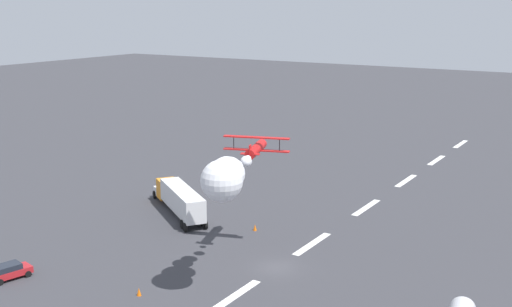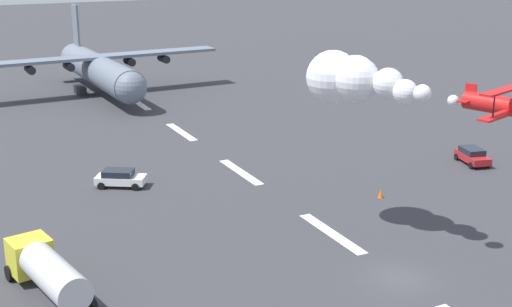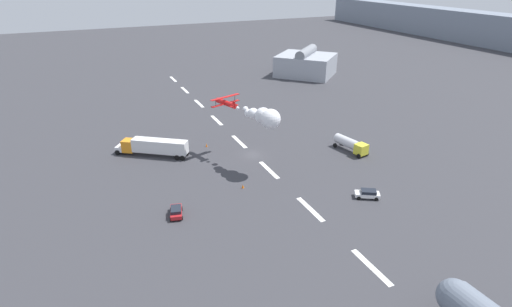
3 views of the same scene
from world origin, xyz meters
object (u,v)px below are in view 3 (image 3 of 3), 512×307
object	(u,v)px
stunt_biplane_red	(262,116)
traffic_cone_far	(243,186)
fuel_tanker_truck	(351,144)
traffic_cone_near	(206,145)
followme_car_yellow	(176,211)
airport_staff_sedan	(368,194)
semi_truck_orange	(154,146)

from	to	relation	value
stunt_biplane_red	traffic_cone_far	world-z (taller)	stunt_biplane_red
fuel_tanker_truck	traffic_cone_near	size ratio (longest dim) A/B	11.47
followme_car_yellow	airport_staff_sedan	size ratio (longest dim) A/B	0.95
airport_staff_sedan	traffic_cone_near	world-z (taller)	airport_staff_sedan
fuel_tanker_truck	traffic_cone_far	world-z (taller)	fuel_tanker_truck
airport_staff_sedan	traffic_cone_far	bearing A→B (deg)	-123.16
fuel_tanker_truck	followme_car_yellow	xyz separation A→B (m)	(9.07, -41.19, -0.92)
fuel_tanker_truck	traffic_cone_far	distance (m)	28.33
stunt_biplane_red	semi_truck_orange	xyz separation A→B (m)	(-15.39, -18.24, -9.22)
stunt_biplane_red	traffic_cone_near	distance (m)	19.88
semi_truck_orange	airport_staff_sedan	bearing A→B (deg)	42.69
airport_staff_sedan	traffic_cone_near	xyz separation A→B (m)	(-32.87, -18.89, -0.44)
followme_car_yellow	airport_staff_sedan	distance (m)	33.07
fuel_tanker_truck	airport_staff_sedan	xyz separation A→B (m)	(17.39, -9.18, -0.92)
airport_staff_sedan	traffic_cone_near	bearing A→B (deg)	-150.11
semi_truck_orange	airport_staff_sedan	xyz separation A→B (m)	(33.08, 30.51, -1.33)
stunt_biplane_red	traffic_cone_far	xyz separation A→B (m)	(5.51, -6.36, -10.98)
stunt_biplane_red	semi_truck_orange	bearing A→B (deg)	-130.15
followme_car_yellow	traffic_cone_far	xyz separation A→B (m)	(-3.86, 13.37, -0.44)
semi_truck_orange	followme_car_yellow	world-z (taller)	semi_truck_orange
stunt_biplane_red	airport_staff_sedan	bearing A→B (deg)	34.75
semi_truck_orange	traffic_cone_near	bearing A→B (deg)	88.98
semi_truck_orange	traffic_cone_far	distance (m)	24.11
stunt_biplane_red	airport_staff_sedan	world-z (taller)	stunt_biplane_red
semi_truck_orange	followme_car_yellow	distance (m)	24.84
semi_truck_orange	fuel_tanker_truck	world-z (taller)	semi_truck_orange
stunt_biplane_red	airport_staff_sedan	xyz separation A→B (m)	(17.69, 12.27, -10.55)
stunt_biplane_red	traffic_cone_near	size ratio (longest dim) A/B	23.76
semi_truck_orange	traffic_cone_near	world-z (taller)	semi_truck_orange
followme_car_yellow	traffic_cone_near	distance (m)	27.84
stunt_biplane_red	semi_truck_orange	world-z (taller)	stunt_biplane_red
followme_car_yellow	traffic_cone_far	bearing A→B (deg)	106.09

